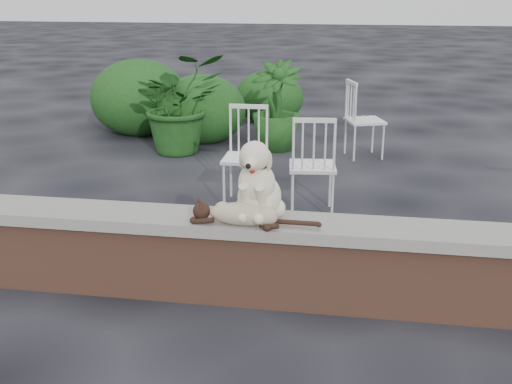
% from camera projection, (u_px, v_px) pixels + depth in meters
% --- Properties ---
extents(ground, '(60.00, 60.00, 0.00)m').
position_uv_depth(ground, '(367.00, 307.00, 4.22)').
color(ground, black).
rests_on(ground, ground).
extents(brick_wall, '(6.00, 0.30, 0.50)m').
position_uv_depth(brick_wall, '(369.00, 273.00, 4.14)').
color(brick_wall, brown).
rests_on(brick_wall, ground).
extents(capstone, '(6.20, 0.40, 0.08)m').
position_uv_depth(capstone, '(371.00, 232.00, 4.05)').
color(capstone, slate).
rests_on(capstone, brick_wall).
extents(dog, '(0.41, 0.51, 0.55)m').
position_uv_depth(dog, '(259.00, 177.00, 4.09)').
color(dog, beige).
rests_on(dog, capstone).
extents(cat, '(1.00, 0.34, 0.17)m').
position_uv_depth(cat, '(243.00, 213.00, 4.03)').
color(cat, tan).
rests_on(cat, capstone).
extents(chair_e, '(0.71, 0.71, 0.94)m').
position_uv_depth(chair_e, '(365.00, 119.00, 7.71)').
color(chair_e, white).
rests_on(chair_e, ground).
extents(chair_c, '(0.62, 0.62, 0.94)m').
position_uv_depth(chair_c, '(313.00, 164.00, 5.80)').
color(chair_c, white).
rests_on(chair_c, ground).
extents(chair_a, '(0.57, 0.57, 0.94)m').
position_uv_depth(chair_a, '(246.00, 157.00, 6.06)').
color(chair_a, white).
rests_on(chair_a, ground).
extents(potted_plant_a, '(1.48, 1.44, 1.26)m').
position_uv_depth(potted_plant_a, '(179.00, 103.00, 7.89)').
color(potted_plant_a, '#1B3C11').
rests_on(potted_plant_a, ground).
extents(potted_plant_b, '(0.70, 0.70, 1.13)m').
position_uv_depth(potted_plant_b, '(276.00, 106.00, 8.03)').
color(potted_plant_b, '#1B3C11').
rests_on(potted_plant_b, ground).
extents(shrubbery, '(2.94, 2.41, 1.10)m').
position_uv_depth(shrubbery, '(187.00, 101.00, 9.00)').
color(shrubbery, '#1B3C11').
rests_on(shrubbery, ground).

